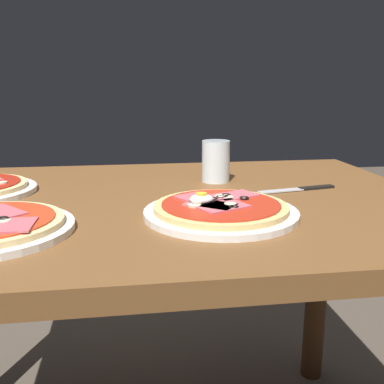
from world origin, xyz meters
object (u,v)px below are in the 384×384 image
(dining_table, at_px, (158,248))
(pizza_foreground, at_px, (220,210))
(water_glass_near, at_px, (216,164))
(knife, at_px, (302,189))

(dining_table, relative_size, pizza_foreground, 4.21)
(pizza_foreground, height_order, water_glass_near, water_glass_near)
(water_glass_near, bearing_deg, pizza_foreground, -99.50)
(water_glass_near, xyz_separation_m, knife, (0.18, -0.12, -0.04))
(pizza_foreground, bearing_deg, dining_table, 126.06)
(pizza_foreground, xyz_separation_m, knife, (0.23, 0.18, -0.01))
(dining_table, bearing_deg, knife, 4.76)
(dining_table, height_order, knife, knife)
(knife, bearing_deg, pizza_foreground, -142.53)
(pizza_foreground, xyz_separation_m, water_glass_near, (0.05, 0.30, 0.03))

